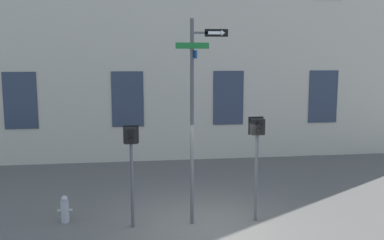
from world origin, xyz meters
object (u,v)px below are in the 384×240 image
Objects in this scene: pedestrian_signal_left at (131,149)px; fire_hydrant at (65,209)px; street_sign_pole at (195,107)px; pedestrian_signal_right at (257,140)px.

fire_hydrant is at bearing 161.75° from pedestrian_signal_left.
street_sign_pole is at bearing -8.94° from fire_hydrant.
street_sign_pole is 4.17m from fire_hydrant.
pedestrian_signal_right is 5.12m from fire_hydrant.
fire_hydrant is (-3.22, 0.51, -2.59)m from street_sign_pole.
pedestrian_signal_left is 2.41m from fire_hydrant.
pedestrian_signal_right reaches higher than pedestrian_signal_left.
pedestrian_signal_right is (1.56, -0.04, -0.83)m from street_sign_pole.
street_sign_pole is 7.27× the size of fire_hydrant.
street_sign_pole reaches higher than fire_hydrant.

